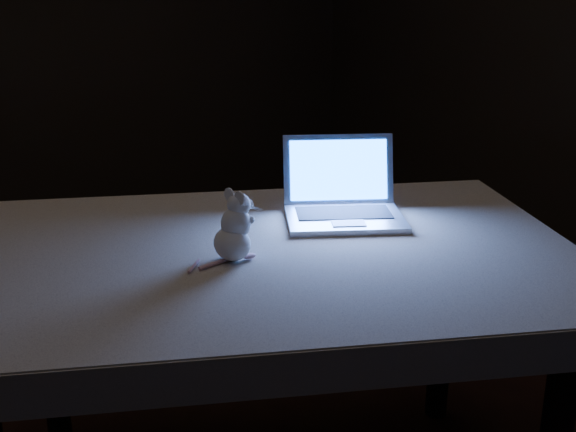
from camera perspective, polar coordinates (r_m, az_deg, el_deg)
table at (r=2.09m, az=-1.50°, el=-13.33°), size 1.80×1.53×0.82m
tablecloth at (r=1.94m, az=-0.03°, el=-3.75°), size 1.95×1.71×0.10m
laptop at (r=2.08m, az=4.60°, el=2.54°), size 0.44×0.42×0.23m
plush_mouse at (r=1.81m, az=-4.47°, el=-0.80°), size 0.17×0.17×0.18m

